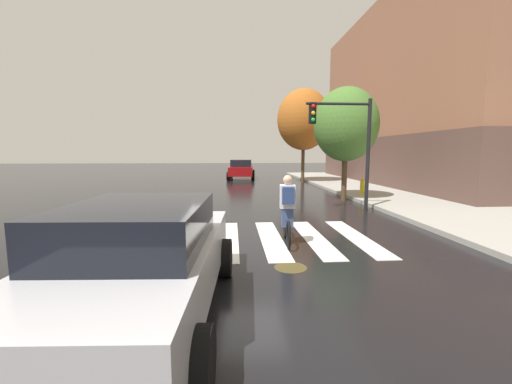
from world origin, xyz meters
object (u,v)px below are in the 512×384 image
(street_tree_near, at_px, (346,125))
(sedan_mid, at_px, (241,169))
(manhole_cover, at_px, (291,267))
(sedan_near, at_px, (142,260))
(cyclist, at_px, (287,210))
(fire_hydrant, at_px, (362,186))
(traffic_light_near, at_px, (347,135))
(street_tree_mid, at_px, (304,120))

(street_tree_near, bearing_deg, sedan_mid, 109.06)
(manhole_cover, distance_m, sedan_near, 3.03)
(cyclist, distance_m, fire_hydrant, 9.60)
(cyclist, distance_m, traffic_light_near, 5.61)
(street_tree_near, bearing_deg, fire_hydrant, 40.40)
(cyclist, xyz_separation_m, traffic_light_near, (2.96, 4.32, 2.02))
(sedan_mid, distance_m, street_tree_mid, 6.91)
(traffic_light_near, bearing_deg, sedan_mid, 102.97)
(manhole_cover, relative_size, street_tree_near, 0.12)
(street_tree_near, bearing_deg, street_tree_mid, 89.94)
(manhole_cover, distance_m, street_tree_mid, 18.46)
(traffic_light_near, relative_size, street_tree_near, 0.82)
(manhole_cover, distance_m, fire_hydrant, 11.09)
(sedan_near, distance_m, cyclist, 4.21)
(fire_hydrant, relative_size, street_tree_mid, 0.12)
(cyclist, height_order, street_tree_mid, street_tree_mid)
(manhole_cover, bearing_deg, sedan_mid, 90.99)
(sedan_near, distance_m, street_tree_mid, 20.57)
(manhole_cover, relative_size, traffic_light_near, 0.15)
(manhole_cover, relative_size, sedan_near, 0.14)
(traffic_light_near, xyz_separation_m, fire_hydrant, (2.21, 3.76, -2.33))
(street_tree_mid, bearing_deg, sedan_near, -108.27)
(manhole_cover, height_order, sedan_mid, sedan_mid)
(traffic_light_near, bearing_deg, street_tree_mid, 85.67)
(sedan_near, xyz_separation_m, traffic_light_near, (5.47, 7.70, 2.04))
(cyclist, xyz_separation_m, fire_hydrant, (5.18, 8.08, -0.31))
(fire_hydrant, xyz_separation_m, street_tree_near, (-1.35, -1.15, 2.94))
(traffic_light_near, relative_size, fire_hydrant, 5.38)
(sedan_mid, xyz_separation_m, street_tree_mid, (4.40, -3.81, 3.73))
(traffic_light_near, bearing_deg, cyclist, -124.47)
(manhole_cover, bearing_deg, street_tree_near, 64.75)
(cyclist, distance_m, street_tree_near, 8.34)
(sedan_mid, height_order, street_tree_near, street_tree_near)
(sedan_near, bearing_deg, fire_hydrant, 56.17)
(cyclist, relative_size, street_tree_near, 0.33)
(manhole_cover, xyz_separation_m, traffic_light_near, (3.16, 5.92, 2.86))
(sedan_near, distance_m, street_tree_near, 12.39)
(manhole_cover, xyz_separation_m, street_tree_mid, (4.03, 17.43, 4.56))
(traffic_light_near, bearing_deg, sedan_near, -125.38)
(manhole_cover, xyz_separation_m, cyclist, (0.20, 1.60, 0.84))
(fire_hydrant, distance_m, street_tree_mid, 8.84)
(sedan_near, relative_size, street_tree_near, 0.91)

